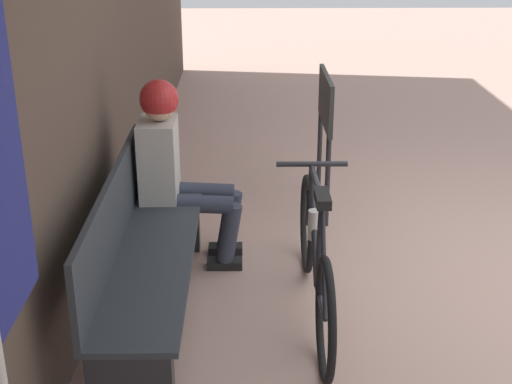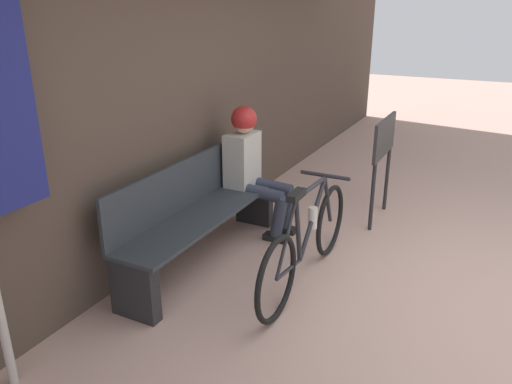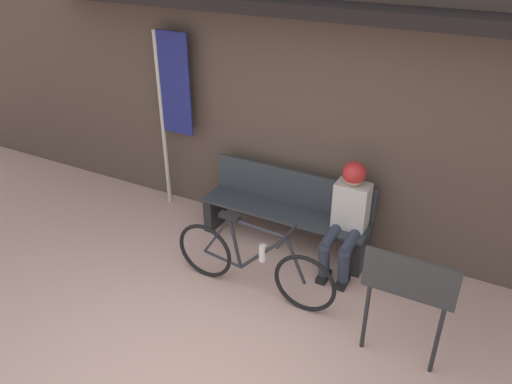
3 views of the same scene
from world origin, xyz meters
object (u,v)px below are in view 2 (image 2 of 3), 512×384
person_seated (252,162)px  signboard (384,147)px  bicycle (307,241)px  park_bench_near (198,215)px

person_seated → signboard: (0.80, -0.99, 0.07)m
person_seated → signboard: bearing=-51.1°
bicycle → person_seated: size_ratio=1.43×
person_seated → signboard: size_ratio=1.15×
park_bench_near → bicycle: 0.92m
person_seated → signboard: 1.27m
person_seated → bicycle: bearing=-128.9°
person_seated → park_bench_near: bearing=170.9°
bicycle → park_bench_near: bearing=94.6°
bicycle → person_seated: bearing=51.1°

